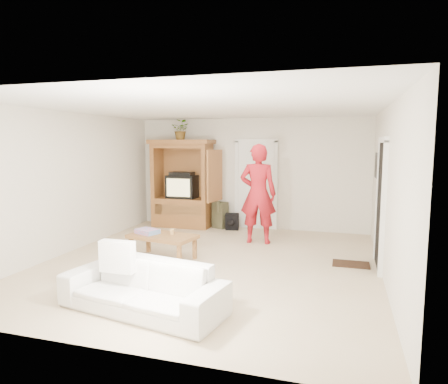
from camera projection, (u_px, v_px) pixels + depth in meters
The scene contains 19 objects.
floor at pixel (210, 263), 6.78m from camera, with size 6.00×6.00×0.00m, color tan.
ceiling at pixel (209, 107), 6.45m from camera, with size 6.00×6.00×0.00m, color white.
wall_back at pixel (250, 174), 9.47m from camera, with size 5.50×5.50×0.00m, color silver.
wall_front at pixel (107, 221), 3.77m from camera, with size 5.50×5.50×0.00m, color silver.
wall_left at pixel (69, 182), 7.40m from camera, with size 6.00×6.00×0.00m, color silver.
wall_right at pixel (387, 193), 5.83m from camera, with size 6.00×6.00×0.00m, color silver.
armoire at pixel (183, 189), 9.64m from camera, with size 1.82×1.14×2.10m.
door_back at pixel (256, 186), 9.43m from camera, with size 0.85×0.05×2.04m, color white.
doorway_right at pixel (381, 206), 6.44m from camera, with size 0.05×0.90×2.04m, color black.
framed_picture at pixel (377, 165), 7.60m from camera, with size 0.03×0.60×0.48m, color black.
doormat at pixel (351, 264), 6.69m from camera, with size 0.60×0.40×0.02m, color #382316.
plant at pixel (181, 130), 9.44m from camera, with size 0.42×0.36×0.47m, color #4C7238.
man at pixel (258, 194), 8.04m from camera, with size 0.73×0.48×2.01m, color #A4151F.
sofa at pixel (143, 287), 4.83m from camera, with size 2.05×0.80×0.60m, color silver.
coffee_table at pixel (163, 238), 6.99m from camera, with size 1.26×0.83×0.43m.
towel at pixel (147, 231), 7.06m from camera, with size 0.38×0.28×0.08m, color #FF547D.
candle at pixel (172, 232), 6.98m from camera, with size 0.08×0.08×0.10m, color tan.
backpack_black at pixel (232, 222), 9.31m from camera, with size 0.31×0.18×0.38m, color black, non-canonical shape.
backpack_olive at pixel (220, 215), 9.52m from camera, with size 0.33×0.24×0.63m, color #47442B, non-canonical shape.
Camera 1 is at (2.13, -6.23, 2.04)m, focal length 32.00 mm.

